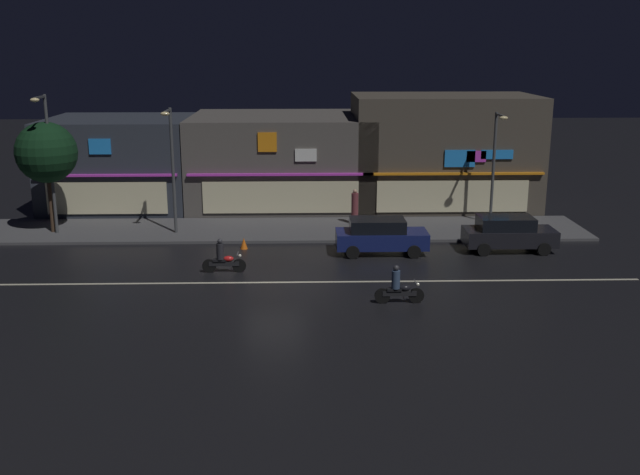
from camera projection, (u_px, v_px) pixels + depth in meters
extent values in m
plane|color=black|center=(274.00, 283.00, 30.40)|extent=(140.00, 140.00, 0.00)
cube|color=beige|center=(274.00, 282.00, 30.40)|extent=(30.65, 0.16, 0.01)
cube|color=#4C4C4F|center=(280.00, 230.00, 38.82)|extent=(32.26, 5.09, 0.14)
cube|color=#2D333D|center=(121.00, 163.00, 44.00)|extent=(8.34, 7.42, 5.37)
cube|color=#D83FD8|center=(105.00, 175.00, 40.32)|extent=(7.93, 0.24, 0.12)
cube|color=#268CF2|center=(100.00, 147.00, 39.97)|extent=(1.20, 0.08, 0.85)
cube|color=beige|center=(107.00, 198.00, 40.71)|extent=(6.68, 0.06, 1.80)
cube|color=#56514C|center=(282.00, 160.00, 44.95)|extent=(10.91, 8.88, 5.45)
cube|color=#D83FD8|center=(280.00, 175.00, 40.57)|extent=(10.36, 0.24, 0.12)
cube|color=orange|center=(267.00, 142.00, 40.15)|extent=(1.04, 0.08, 1.07)
cube|color=white|center=(306.00, 155.00, 40.39)|extent=(1.20, 0.08, 0.70)
cube|color=beige|center=(281.00, 197.00, 40.96)|extent=(8.73, 0.06, 1.80)
cube|color=#4C443A|center=(443.00, 152.00, 43.90)|extent=(10.71, 6.53, 6.71)
cube|color=orange|center=(454.00, 174.00, 40.82)|extent=(10.17, 0.24, 0.12)
cube|color=#268CF2|center=(497.00, 154.00, 40.67)|extent=(1.81, 0.08, 0.51)
cube|color=#268CF2|center=(460.00, 158.00, 40.67)|extent=(1.70, 0.08, 0.95)
cube|color=#D83FD8|center=(476.00, 156.00, 40.67)|extent=(1.09, 0.08, 0.63)
cube|color=beige|center=(452.00, 196.00, 41.21)|extent=(8.57, 0.06, 1.80)
cylinder|color=#47494C|center=(51.00, 165.00, 37.00)|extent=(0.16, 0.16, 7.07)
cube|color=#47494C|center=(40.00, 97.00, 35.45)|extent=(0.10, 1.40, 0.10)
ellipsoid|color=#F9E099|center=(35.00, 100.00, 34.79)|extent=(0.44, 0.32, 0.20)
cylinder|color=#47494C|center=(173.00, 171.00, 37.15)|extent=(0.16, 0.16, 6.41)
cube|color=#47494C|center=(167.00, 111.00, 35.68)|extent=(0.10, 1.40, 0.10)
ellipsoid|color=#F9E099|center=(165.00, 114.00, 35.02)|extent=(0.44, 0.32, 0.20)
cylinder|color=#47494C|center=(493.00, 168.00, 39.29)|extent=(0.16, 0.16, 6.00)
cube|color=#47494C|center=(500.00, 115.00, 37.87)|extent=(0.10, 1.40, 0.10)
ellipsoid|color=#F9E099|center=(504.00, 118.00, 37.21)|extent=(0.44, 0.32, 0.20)
cylinder|color=brown|center=(355.00, 209.00, 39.57)|extent=(0.38, 0.38, 1.70)
sphere|color=tan|center=(355.00, 191.00, 39.32)|extent=(0.22, 0.22, 0.22)
cylinder|color=#473323|center=(51.00, 204.00, 37.76)|extent=(0.24, 0.24, 2.91)
sphere|color=black|center=(46.00, 152.00, 37.07)|extent=(3.10, 3.10, 3.10)
cube|color=black|center=(509.00, 237.00, 34.95)|extent=(4.30, 1.78, 0.76)
cube|color=black|center=(506.00, 223.00, 34.77)|extent=(2.58, 1.57, 0.60)
cube|color=#F9F2CC|center=(549.00, 231.00, 35.57)|extent=(0.08, 0.20, 0.12)
cube|color=#F9F2CC|center=(557.00, 238.00, 34.40)|extent=(0.08, 0.20, 0.12)
cylinder|color=black|center=(532.00, 239.00, 35.95)|extent=(0.62, 0.20, 0.62)
cylinder|color=black|center=(544.00, 249.00, 34.23)|extent=(0.62, 0.20, 0.62)
cylinder|color=black|center=(475.00, 240.00, 35.87)|extent=(0.62, 0.20, 0.62)
cylinder|color=black|center=(484.00, 250.00, 34.15)|extent=(0.62, 0.20, 0.62)
cube|color=navy|center=(382.00, 239.00, 34.52)|extent=(4.30, 1.78, 0.76)
cube|color=black|center=(377.00, 225.00, 34.34)|extent=(2.58, 1.57, 0.60)
cube|color=#F9F2CC|center=(424.00, 234.00, 35.13)|extent=(0.08, 0.20, 0.12)
cube|color=#F9F2CC|center=(428.00, 240.00, 33.96)|extent=(0.08, 0.20, 0.12)
cylinder|color=black|center=(409.00, 242.00, 35.51)|extent=(0.62, 0.20, 0.62)
cylinder|color=black|center=(414.00, 252.00, 33.79)|extent=(0.62, 0.20, 0.62)
cylinder|color=black|center=(350.00, 242.00, 35.44)|extent=(0.62, 0.20, 0.62)
cylinder|color=black|center=(353.00, 252.00, 33.72)|extent=(0.62, 0.20, 0.62)
cylinder|color=black|center=(416.00, 296.00, 27.91)|extent=(0.60, 0.08, 0.60)
cylinder|color=black|center=(382.00, 296.00, 27.88)|extent=(0.60, 0.10, 0.60)
cube|color=black|center=(399.00, 293.00, 27.87)|extent=(1.30, 0.14, 0.20)
ellipsoid|color=black|center=(405.00, 288.00, 27.82)|extent=(0.44, 0.26, 0.24)
cube|color=black|center=(394.00, 290.00, 27.83)|extent=(0.56, 0.22, 0.10)
cylinder|color=slate|center=(415.00, 282.00, 27.77)|extent=(0.03, 0.60, 0.03)
sphere|color=white|center=(418.00, 284.00, 27.80)|extent=(0.14, 0.14, 0.14)
cylinder|color=#334766|center=(396.00, 280.00, 27.73)|extent=(0.32, 0.32, 0.70)
sphere|color=#333338|center=(396.00, 268.00, 27.61)|extent=(0.22, 0.22, 0.22)
cylinder|color=black|center=(239.00, 266.00, 31.70)|extent=(0.60, 0.08, 0.60)
cylinder|color=black|center=(209.00, 266.00, 31.66)|extent=(0.60, 0.10, 0.60)
cube|color=black|center=(224.00, 264.00, 31.66)|extent=(1.30, 0.14, 0.20)
ellipsoid|color=red|center=(229.00, 259.00, 31.60)|extent=(0.44, 0.26, 0.24)
cube|color=black|center=(219.00, 260.00, 31.61)|extent=(0.56, 0.22, 0.10)
cylinder|color=slate|center=(238.00, 253.00, 31.56)|extent=(0.03, 0.60, 0.03)
sphere|color=white|center=(240.00, 256.00, 31.58)|extent=(0.14, 0.14, 0.14)
cylinder|color=#232328|center=(220.00, 251.00, 31.51)|extent=(0.32, 0.32, 0.70)
sphere|color=#333338|center=(220.00, 241.00, 31.39)|extent=(0.22, 0.22, 0.22)
cone|color=orange|center=(244.00, 243.00, 35.36)|extent=(0.36, 0.36, 0.55)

